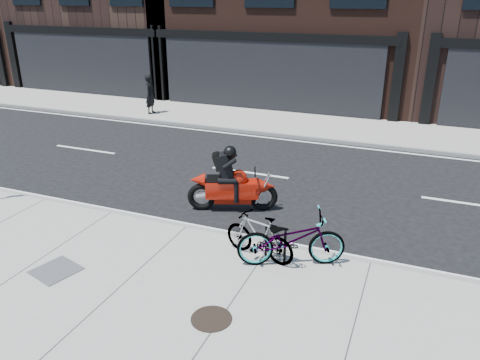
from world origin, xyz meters
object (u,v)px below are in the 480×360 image
at_px(utility_grate, 56,270).
at_px(bicycle_front, 291,239).
at_px(manhole_cover, 211,319).
at_px(bike_rack, 276,240).
at_px(pedestrian, 150,94).
at_px(motorcycle, 236,184).
at_px(bicycle_rear, 259,236).

bearing_deg(utility_grate, bicycle_front, 25.05).
bearing_deg(manhole_cover, utility_grate, 176.73).
distance_m(bike_rack, bicycle_front, 0.32).
bearing_deg(pedestrian, manhole_cover, -149.80).
xyz_separation_m(bike_rack, motorcycle, (-1.67, 2.11, 0.09)).
relative_size(bicycle_front, utility_grate, 2.72).
bearing_deg(motorcycle, bicycle_rear, -78.67).
xyz_separation_m(bike_rack, bicycle_front, (0.31, 0.00, 0.09)).
height_order(bicycle_front, bicycle_rear, bicycle_front).
bearing_deg(bicycle_rear, utility_grate, -46.85).
distance_m(motorcycle, pedestrian, 10.18).
xyz_separation_m(bicycle_front, motorcycle, (-1.98, 2.11, 0.00)).
distance_m(bicycle_rear, manhole_cover, 2.10).
distance_m(bicycle_front, pedestrian, 13.07).
relative_size(motorcycle, utility_grate, 2.81).
distance_m(bike_rack, utility_grate, 4.15).
bearing_deg(bike_rack, utility_grate, -153.16).
relative_size(bike_rack, bicycle_rear, 0.49).
relative_size(bicycle_rear, pedestrian, 0.93).
height_order(bicycle_front, pedestrian, pedestrian).
xyz_separation_m(bike_rack, pedestrian, (-8.66, 9.50, 0.38)).
bearing_deg(bike_rack, manhole_cover, -100.90).
xyz_separation_m(bicycle_rear, motorcycle, (-1.34, 2.11, 0.08)).
distance_m(bicycle_front, motorcycle, 2.89).
bearing_deg(bicycle_front, bike_rack, 65.91).
height_order(bike_rack, manhole_cover, bike_rack).
xyz_separation_m(bicycle_rear, utility_grate, (-3.35, -1.86, -0.45)).
relative_size(bike_rack, motorcycle, 0.36).
bearing_deg(bicycle_rear, motorcycle, -133.52).
relative_size(bicycle_rear, motorcycle, 0.73).
bearing_deg(bicycle_rear, pedestrian, -124.68).
bearing_deg(bike_rack, bicycle_front, 0.00).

